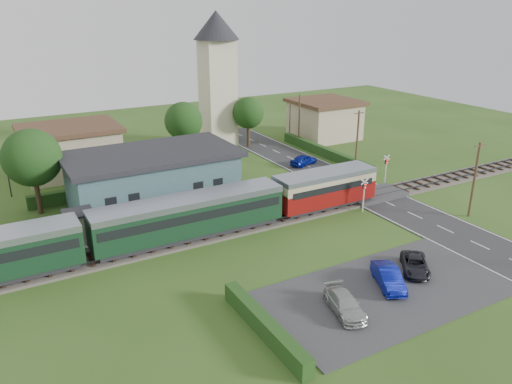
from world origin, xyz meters
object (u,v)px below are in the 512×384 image
crossing_signal_near (364,190)px  pedestrian_near (249,198)px  church_tower (217,69)px  car_park_silver (345,304)px  car_park_dark (415,264)px  house_east (325,119)px  house_west (71,149)px  crossing_signal_far (386,165)px  car_on_road (304,160)px  car_park_blue (388,277)px  station_building (153,178)px  pedestrian_far (111,225)px  train (152,223)px  equipment_hut (80,226)px

crossing_signal_near → pedestrian_near: 10.70m
church_tower → car_park_silver: 42.96m
car_park_dark → house_east: bearing=101.4°
house_west → crossing_signal_far: house_west is taller
car_on_road → car_park_silver: car_on_road is taller
car_park_blue → car_park_silver: (-4.59, -1.01, -0.08)m
station_building → car_park_dark: 25.21m
station_building → house_east: bearing=23.4°
pedestrian_far → car_on_road: bearing=-75.3°
crossing_signal_near → car_park_blue: bearing=-123.3°
train → car_park_blue: (12.17, -13.54, -1.43)m
car_park_blue → station_building: bearing=136.7°
crossing_signal_near → crossing_signal_far: same height
car_park_dark → pedestrian_near: bearing=145.7°
house_west → car_on_road: 27.07m
car_park_dark → pedestrian_far: size_ratio=2.25×
car_park_silver → pedestrian_near: (2.72, 17.56, 0.68)m
car_park_silver → pedestrian_far: 20.36m
church_tower → train: bearing=-124.8°
station_building → car_park_dark: (12.20, -21.97, -2.08)m
train → pedestrian_near: 10.77m
equipment_hut → car_park_blue: size_ratio=0.63×
equipment_hut → house_west: 20.05m
equipment_hut → house_east: house_east is taller
equipment_hut → car_on_road: bearing=18.1°
church_tower → car_park_dark: 40.24m
crossing_signal_far → pedestrian_far: crossing_signal_far is taller
car_on_road → car_park_blue: bearing=140.6°
train → crossing_signal_far: size_ratio=13.18×
church_tower → crossing_signal_far: size_ratio=5.37×
train → car_park_blue: size_ratio=10.73×
car_on_road → pedestrian_far: (-25.37, -9.15, 0.61)m
car_park_dark → pedestrian_far: (-17.81, 16.11, 0.69)m
church_tower → car_park_blue: church_tower is taller
house_east → car_park_blue: bearing=-120.5°
house_west → pedestrian_near: 23.46m
crossing_signal_far → car_park_silver: bearing=-138.5°
station_building → car_on_road: size_ratio=4.25×
car_park_blue → car_park_silver: bearing=-142.9°
train → car_park_blue: train is taller
car_on_road → car_park_dark: bearing=146.5°
church_tower → crossing_signal_far: church_tower is taller
station_building → church_tower: church_tower is taller
pedestrian_near → train: bearing=17.9°
station_building → crossing_signal_near: station_building is taller
car_park_dark → car_park_silver: bearing=-130.2°
equipment_hut → pedestrian_far: (2.40, -0.07, -0.44)m
car_park_dark → pedestrian_far: pedestrian_far is taller
train → car_on_road: train is taller
equipment_hut → car_park_dark: size_ratio=0.66×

